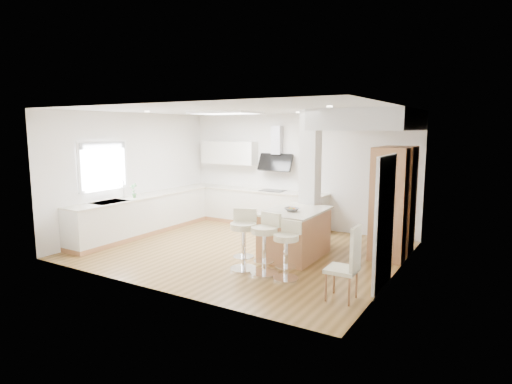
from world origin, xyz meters
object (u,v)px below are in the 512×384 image
Objects in this scene: bar_stool_a at (244,236)px; bar_stool_c at (287,247)px; peninsula at (295,233)px; dining_chair at (349,261)px; bar_stool_b at (265,240)px.

bar_stool_c is (0.86, -0.05, -0.06)m from bar_stool_a.
bar_stool_c is at bearing -71.42° from peninsula.
peninsula is at bearing 46.00° from bar_stool_a.
dining_chair is at bearing -34.16° from bar_stool_a.
bar_stool_a is 0.44m from bar_stool_b.
bar_stool_b is at bearing -91.02° from peninsula.
dining_chair reaches higher than bar_stool_c.
bar_stool_c is (0.42, -0.03, -0.05)m from bar_stool_b.
dining_chair is at bearing -10.67° from bar_stool_c.
dining_chair reaches higher than bar_stool_b.
bar_stool_a is at bearing -170.31° from bar_stool_b.
bar_stool_b is 0.42m from bar_stool_c.
peninsula reaches higher than bar_stool_c.
bar_stool_a is 1.11× the size of bar_stool_c.
dining_chair is (1.16, -0.35, 0.05)m from bar_stool_c.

